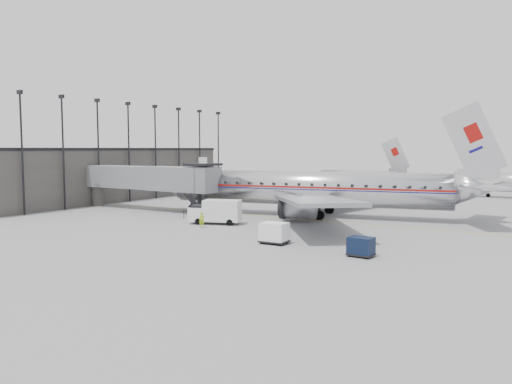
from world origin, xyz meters
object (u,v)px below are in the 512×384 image
airliner (313,189)px  service_van (216,211)px  baggage_cart_navy (361,246)px  baggage_cart_white (274,233)px  ramp_worker (202,220)px

airliner → service_van: size_ratio=7.02×
baggage_cart_navy → baggage_cart_white: size_ratio=0.85×
baggage_cart_navy → baggage_cart_white: baggage_cart_white is taller
airliner → baggage_cart_white: (4.29, -17.93, -2.38)m
airliner → baggage_cart_navy: bearing=-67.7°
baggage_cart_white → baggage_cart_navy: bearing=-10.3°
baggage_cart_white → service_van: bearing=146.4°
service_van → baggage_cart_white: size_ratio=2.51×
baggage_cart_white → airliner: bearing=101.7°
airliner → baggage_cart_navy: size_ratio=20.65×
baggage_cart_navy → baggage_cart_white: bearing=175.9°
baggage_cart_white → ramp_worker: (-10.59, 3.84, -0.16)m
ramp_worker → baggage_cart_navy: bearing=-48.5°
service_van → ramp_worker: (0.29, -2.91, -0.57)m
baggage_cart_navy → ramp_worker: size_ratio=1.26×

